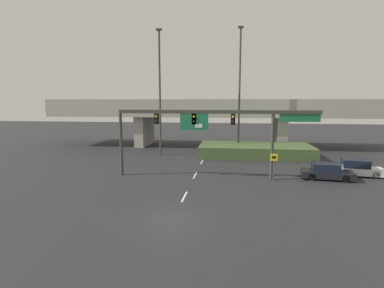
% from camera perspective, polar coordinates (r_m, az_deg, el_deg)
% --- Properties ---
extents(ground_plane, '(160.00, 160.00, 0.00)m').
position_cam_1_polar(ground_plane, '(17.91, -3.64, -14.11)').
color(ground_plane, '#262628').
extents(lane_markings, '(0.14, 21.34, 0.01)m').
position_cam_1_polar(lane_markings, '(30.84, 1.30, -4.58)').
color(lane_markings, silver).
rests_on(lane_markings, ground).
extents(signal_gantry, '(17.60, 0.44, 6.04)m').
position_cam_1_polar(signal_gantry, '(26.23, 3.38, 4.12)').
color(signal_gantry, '#383D33').
rests_on(signal_gantry, ground).
extents(speed_limit_sign, '(0.60, 0.11, 2.48)m').
position_cam_1_polar(speed_limit_sign, '(26.13, 15.30, -3.56)').
color(speed_limit_sign, '#4C4C4C').
rests_on(speed_limit_sign, ground).
extents(highway_light_pole_near, '(0.70, 0.36, 15.52)m').
position_cam_1_polar(highway_light_pole_near, '(37.97, -6.15, 10.10)').
color(highway_light_pole_near, '#383D33').
rests_on(highway_light_pole_near, ground).
extents(highway_light_pole_far, '(0.70, 0.36, 16.12)m').
position_cam_1_polar(highway_light_pole_far, '(39.57, 9.04, 10.40)').
color(highway_light_pole_far, '#383D33').
rests_on(highway_light_pole_far, ground).
extents(overpass_bridge, '(48.29, 8.14, 7.09)m').
position_cam_1_polar(overpass_bridge, '(45.49, 3.45, 5.91)').
color(overpass_bridge, '#A39E93').
rests_on(overpass_bridge, ground).
extents(grass_embankment, '(13.76, 6.82, 1.40)m').
position_cam_1_polar(grass_embankment, '(38.47, 11.92, -1.17)').
color(grass_embankment, '#42562D').
rests_on(grass_embankment, ground).
extents(parked_sedan_near_right, '(4.47, 2.42, 1.42)m').
position_cam_1_polar(parked_sedan_near_right, '(28.89, 24.26, -4.84)').
color(parked_sedan_near_right, black).
rests_on(parked_sedan_near_right, ground).
extents(parked_sedan_mid_right, '(4.52, 2.36, 1.50)m').
position_cam_1_polar(parked_sedan_mid_right, '(31.44, 28.82, -4.08)').
color(parked_sedan_mid_right, silver).
rests_on(parked_sedan_mid_right, ground).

